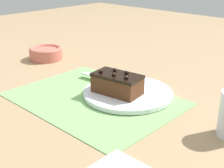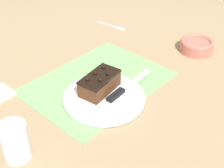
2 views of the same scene
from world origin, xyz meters
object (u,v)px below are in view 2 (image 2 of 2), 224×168
Objects in this scene: serving_knife at (123,90)px; chocolate_cake at (100,83)px; cake_plate at (104,98)px; drinking_glass at (15,142)px; dessert_fork at (113,26)px; small_bowl at (197,45)px.

chocolate_cake is at bearing -145.02° from serving_knife.
cake_plate is 2.47× the size of drinking_glass.
serving_knife is 2.13× the size of drinking_glass.
serving_knife is (0.06, -0.03, 0.01)m from cake_plate.
chocolate_cake reaches higher than dessert_fork.
drinking_glass reaches higher than serving_knife.
cake_plate reaches higher than dessert_fork.
serving_knife is at bearing -23.14° from cake_plate.
serving_knife is 1.73× the size of small_bowl.
serving_knife is 1.46× the size of dessert_fork.
small_bowl is 0.39m from dessert_fork.
serving_knife is (0.05, -0.06, -0.02)m from chocolate_cake.
small_bowl is (0.78, -0.06, -0.03)m from drinking_glass.
chocolate_cake is 0.46m from small_bowl.
serving_knife is 0.41m from small_bowl.
small_bowl is (0.41, -0.03, 0.00)m from serving_knife.
chocolate_cake is at bearing 66.90° from cake_plate.
drinking_glass is at bearing 175.89° from small_bowl.
chocolate_cake is (0.01, 0.03, 0.03)m from cake_plate.
chocolate_cake is 1.14× the size of small_bowl.
chocolate_cake is at bearing 4.67° from drinking_glass.
cake_plate is at bearing -0.84° from drinking_glass.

